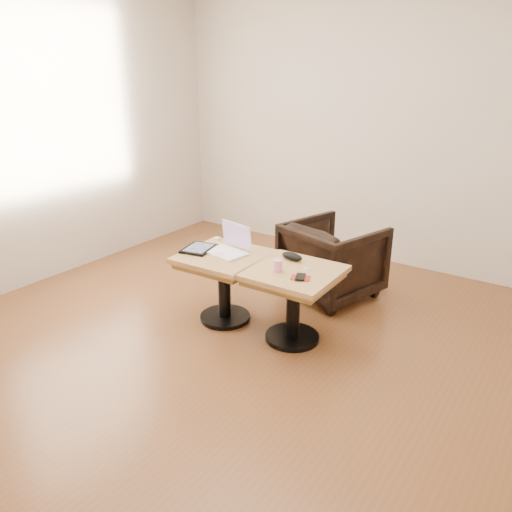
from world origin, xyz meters
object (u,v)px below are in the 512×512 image
Objects in this scene: side_table_left at (224,271)px; armchair at (333,260)px; striped_cup at (278,266)px; side_table_right at (294,288)px; laptop at (229,247)px.

side_table_left is 1.01m from armchair.
striped_cup is at bearing 108.78° from armchair.
laptop is at bearing 177.10° from side_table_right.
striped_cup is at bearing -1.76° from laptop.
side_table_left is 1.85× the size of laptop.
side_table_left is 0.19m from laptop.
armchair reaches higher than striped_cup.
striped_cup is (-0.08, -0.09, 0.18)m from side_table_right.
armchair is at bearing 96.62° from side_table_right.
laptop is 3.99× the size of striped_cup.
side_table_left is 1.02× the size of side_table_right.
laptop is 0.99m from armchair.
laptop is at bearing 168.40° from striped_cup.
side_table_left is at bearing -95.69° from laptop.
side_table_right is 0.86m from armchair.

